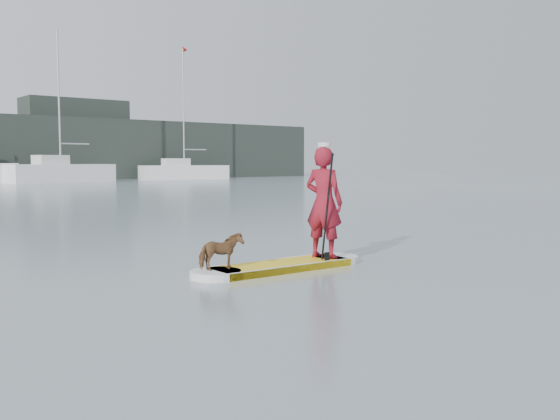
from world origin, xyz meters
TOP-DOWN VIEW (x-y plane):
  - ground at (0.00, 0.00)m, footprint 140.00×140.00m
  - paddleboard at (1.17, -0.30)m, footprint 3.30×0.86m
  - paddler at (2.13, -0.33)m, footprint 0.66×0.82m
  - white_cap at (2.13, -0.33)m, footprint 0.22×0.22m
  - dog at (0.02, -0.28)m, footprint 0.72×0.40m
  - paddle at (1.95, -0.61)m, footprint 0.10×0.30m
  - sailboat_e at (13.20, 44.96)m, footprint 9.12×3.88m
  - sailboat_f at (26.16, 46.66)m, footprint 9.05×3.98m
  - shore_building_east at (18.00, 54.00)m, footprint 10.00×4.00m

SIDE VIEW (x-z plane):
  - ground at x=0.00m, z-range 0.00..0.00m
  - paddleboard at x=1.17m, z-range 0.00..0.12m
  - dog at x=0.02m, z-range 0.12..0.69m
  - paddle at x=1.95m, z-range -0.20..1.80m
  - sailboat_f at x=26.16m, z-range -5.67..7.43m
  - sailboat_e at x=13.20m, z-range -5.50..7.34m
  - paddler at x=2.13m, z-range 0.12..2.06m
  - white_cap at x=2.13m, z-range 2.06..2.13m
  - shore_building_east at x=18.00m, z-range 0.00..8.00m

